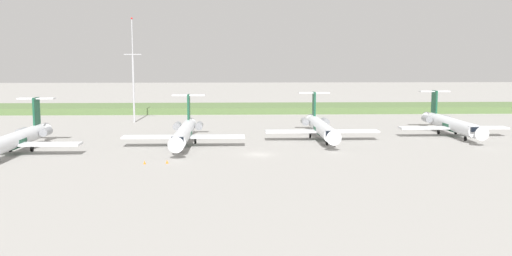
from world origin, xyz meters
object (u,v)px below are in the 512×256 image
(regional_jet_fourth, at_px, (451,124))
(safety_cone_mid_marker, at_px, (167,162))
(antenna_mast, at_px, (133,80))
(regional_jet_third, at_px, (321,127))
(safety_cone_front_marker, at_px, (145,162))
(regional_jet_second, at_px, (184,132))
(regional_jet_nearest, at_px, (16,139))

(regional_jet_fourth, relative_size, safety_cone_mid_marker, 56.36)
(safety_cone_mid_marker, bearing_deg, antenna_mast, 104.88)
(regional_jet_third, distance_m, safety_cone_front_marker, 41.05)
(regional_jet_second, xyz_separation_m, regional_jet_fourth, (55.62, 11.67, 0.00))
(regional_jet_nearest, distance_m, antenna_mast, 49.06)
(regional_jet_fourth, xyz_separation_m, safety_cone_front_marker, (-60.15, -30.85, -2.26))
(regional_jet_fourth, height_order, antenna_mast, antenna_mast)
(regional_jet_third, relative_size, safety_cone_mid_marker, 56.36)
(regional_jet_nearest, relative_size, safety_cone_mid_marker, 56.36)
(regional_jet_second, relative_size, regional_jet_third, 1.00)
(regional_jet_second, distance_m, safety_cone_mid_marker, 18.90)
(regional_jet_nearest, distance_m, regional_jet_second, 29.47)
(regional_jet_nearest, bearing_deg, safety_cone_front_marker, -24.56)
(regional_jet_second, bearing_deg, safety_cone_mid_marker, -93.30)
(regional_jet_nearest, xyz_separation_m, regional_jet_fourth, (83.89, 20.00, 0.00))
(safety_cone_front_marker, distance_m, safety_cone_mid_marker, 3.48)
(regional_jet_third, distance_m, safety_cone_mid_marker, 38.16)
(antenna_mast, relative_size, safety_cone_mid_marker, 48.24)
(regional_jet_fourth, height_order, safety_cone_front_marker, regional_jet_fourth)
(regional_jet_fourth, bearing_deg, safety_cone_front_marker, -152.85)
(regional_jet_second, relative_size, safety_cone_front_marker, 56.36)
(regional_jet_fourth, distance_m, safety_cone_mid_marker, 64.37)
(safety_cone_front_marker, bearing_deg, regional_jet_nearest, 155.44)
(regional_jet_second, bearing_deg, antenna_mast, 112.93)
(regional_jet_fourth, bearing_deg, regional_jet_nearest, -166.59)
(safety_cone_mid_marker, bearing_deg, regional_jet_third, 42.43)
(regional_jet_second, distance_m, safety_cone_front_marker, 19.84)
(regional_jet_nearest, height_order, regional_jet_third, same)
(regional_jet_third, bearing_deg, regional_jet_fourth, 9.34)
(safety_cone_front_marker, xyz_separation_m, safety_cone_mid_marker, (3.45, 0.45, 0.00))
(regional_jet_nearest, bearing_deg, regional_jet_fourth, 13.41)
(regional_jet_second, xyz_separation_m, safety_cone_front_marker, (-4.53, -19.18, -2.26))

